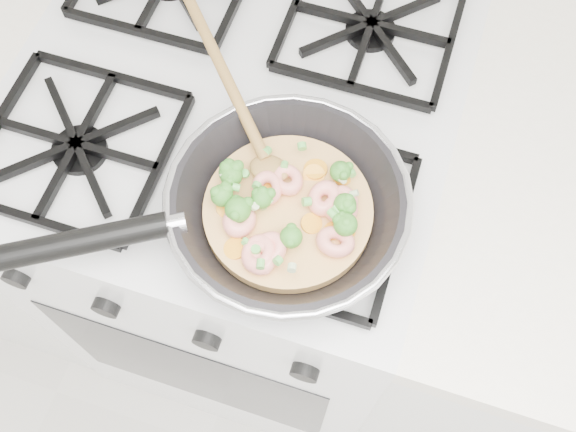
% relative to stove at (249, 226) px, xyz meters
% --- Properties ---
extents(stove, '(0.60, 0.60, 0.92)m').
position_rel_stove_xyz_m(stove, '(0.00, 0.00, 0.00)').
color(stove, white).
rests_on(stove, ground).
extents(skillet, '(0.42, 0.41, 0.09)m').
position_rel_stove_xyz_m(skillet, '(0.13, -0.17, 0.50)').
color(skillet, black).
rests_on(skillet, stove).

